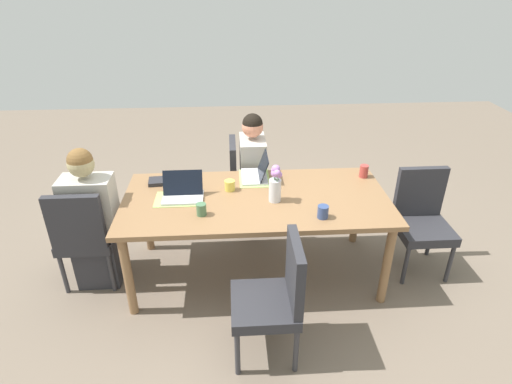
{
  "coord_description": "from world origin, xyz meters",
  "views": [
    {
      "loc": [
        -0.19,
        -2.92,
        2.38
      ],
      "look_at": [
        0.0,
        0.0,
        0.8
      ],
      "focal_mm": 29.45,
      "sensor_mm": 36.0,
      "label": 1
    }
  ],
  "objects": [
    {
      "name": "coffee_mug_centre_left",
      "position": [
        0.47,
        -0.33,
        0.8
      ],
      "size": [
        0.08,
        0.08,
        0.1
      ],
      "primitive_type": "cylinder",
      "color": "#33477A",
      "rests_on": "dining_table"
    },
    {
      "name": "flower_vase",
      "position": [
        0.15,
        -0.06,
        0.9
      ],
      "size": [
        0.1,
        0.11,
        0.3
      ],
      "color": "silver",
      "rests_on": "dining_table"
    },
    {
      "name": "coffee_mug_near_right",
      "position": [
        0.96,
        0.31,
        0.81
      ],
      "size": [
        0.07,
        0.07,
        0.11
      ],
      "primitive_type": "cylinder",
      "color": "#AD3D38",
      "rests_on": "dining_table"
    },
    {
      "name": "chair_head_left_left_mid",
      "position": [
        -1.38,
        -0.04,
        0.5
      ],
      "size": [
        0.44,
        0.44,
        0.9
      ],
      "color": "#2D2D33",
      "rests_on": "ground_plane"
    },
    {
      "name": "laptop_head_left_left_mid",
      "position": [
        -0.58,
        0.03,
        0.79
      ],
      "size": [
        0.32,
        0.22,
        0.2
      ],
      "color": "silver",
      "rests_on": "dining_table"
    },
    {
      "name": "laptop_far_left_near",
      "position": [
        0.03,
        0.35,
        0.8
      ],
      "size": [
        0.22,
        0.32,
        0.21
      ],
      "color": "silver",
      "rests_on": "dining_table"
    },
    {
      "name": "person_far_left_near",
      "position": [
        0.02,
        0.78,
        0.53
      ],
      "size": [
        0.36,
        0.4,
        1.19
      ],
      "color": "#2D2D33",
      "rests_on": "ground_plane"
    },
    {
      "name": "placemat_head_left_left_mid",
      "position": [
        -0.62,
        0.01,
        0.75
      ],
      "size": [
        0.36,
        0.26,
        0.0
      ],
      "primitive_type": "cube",
      "rotation": [
        0.0,
        0.0,
        0.0
      ],
      "color": "#9EBC66",
      "rests_on": "dining_table"
    },
    {
      "name": "ground_plane",
      "position": [
        0.0,
        0.0,
        0.0
      ],
      "size": [
        10.0,
        10.0,
        0.0
      ],
      "primitive_type": "plane",
      "color": "#756656"
    },
    {
      "name": "chair_far_left_near",
      "position": [
        -0.06,
        0.84,
        0.5
      ],
      "size": [
        0.44,
        0.44,
        0.9
      ],
      "color": "#2D2D33",
      "rests_on": "ground_plane"
    },
    {
      "name": "coffee_mug_near_left",
      "position": [
        -0.21,
        0.14,
        0.8
      ],
      "size": [
        0.09,
        0.09,
        0.09
      ],
      "primitive_type": "cylinder",
      "color": "#DBC64C",
      "rests_on": "dining_table"
    },
    {
      "name": "coffee_mug_centre_right",
      "position": [
        -0.42,
        -0.24,
        0.8
      ],
      "size": [
        0.07,
        0.07,
        0.09
      ],
      "primitive_type": "cylinder",
      "color": "#47704C",
      "rests_on": "dining_table"
    },
    {
      "name": "book_red_cover",
      "position": [
        -0.79,
        0.31,
        0.77
      ],
      "size": [
        0.21,
        0.16,
        0.03
      ],
      "primitive_type": "cube",
      "rotation": [
        0.0,
        0.0,
        0.09
      ],
      "color": "#28282D",
      "rests_on": "dining_table"
    },
    {
      "name": "dining_table",
      "position": [
        0.0,
        0.0,
        0.68
      ],
      "size": [
        2.12,
        1.0,
        0.75
      ],
      "color": "olive",
      "rests_on": "ground_plane"
    },
    {
      "name": "person_head_left_left_mid",
      "position": [
        -1.32,
        0.03,
        0.53
      ],
      "size": [
        0.4,
        0.36,
        1.19
      ],
      "color": "#2D2D33",
      "rests_on": "ground_plane"
    },
    {
      "name": "chair_head_right_left_far",
      "position": [
        1.42,
        0.04,
        0.5
      ],
      "size": [
        0.44,
        0.44,
        0.9
      ],
      "color": "#2D2D33",
      "rests_on": "ground_plane"
    },
    {
      "name": "placemat_far_left_near",
      "position": [
        0.01,
        0.34,
        0.75
      ],
      "size": [
        0.26,
        0.36,
        0.0
      ],
      "primitive_type": "cube",
      "rotation": [
        0.0,
        0.0,
        -1.57
      ],
      "color": "#9EBC66",
      "rests_on": "dining_table"
    },
    {
      "name": "chair_near_right_near",
      "position": [
        0.08,
        -0.85,
        0.5
      ],
      "size": [
        0.44,
        0.44,
        0.9
      ],
      "color": "#2D2D33",
      "rests_on": "ground_plane"
    }
  ]
}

